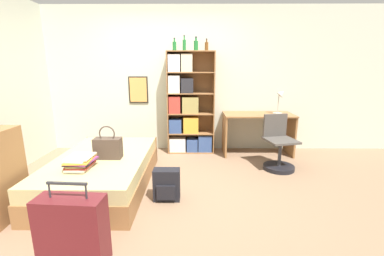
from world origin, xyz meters
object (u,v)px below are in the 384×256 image
(handbag, at_px, (108,148))
(desk, at_px, (258,126))
(desk_lamp, at_px, (281,97))
(bookcase, at_px, (187,108))
(suitcase, at_px, (73,231))
(backpack, at_px, (167,185))
(bottle_clear, at_px, (196,45))
(bottle_blue, at_px, (207,46))
(desk_chair, at_px, (278,152))
(bottle_brown, at_px, (184,45))
(book_stack_on_bed, at_px, (80,162))
(bottle_green, at_px, (174,46))
(bed, at_px, (104,171))

(handbag, xyz_separation_m, desk, (2.22, 1.40, -0.04))
(handbag, bearing_deg, desk_lamp, 28.56)
(bookcase, height_order, desk_lamp, bookcase)
(suitcase, height_order, bookcase, bookcase)
(handbag, distance_m, backpack, 0.89)
(bottle_clear, bearing_deg, suitcase, -109.28)
(bottle_blue, bearing_deg, desk_chair, -38.57)
(bottle_brown, bearing_deg, bottle_clear, 5.68)
(book_stack_on_bed, height_order, bottle_clear, bottle_clear)
(handbag, bearing_deg, bottle_clear, 53.74)
(desk_lamp, bearing_deg, bottle_blue, 173.08)
(bottle_green, bearing_deg, handbag, -115.30)
(book_stack_on_bed, relative_size, bottle_clear, 1.57)
(book_stack_on_bed, xyz_separation_m, bottle_green, (0.95, 1.91, 1.40))
(bottle_brown, height_order, desk_chair, bottle_brown)
(bed, bearing_deg, bottle_clear, 49.51)
(book_stack_on_bed, xyz_separation_m, bookcase, (1.15, 1.87, 0.33))
(handbag, distance_m, desk, 2.63)
(desk_lamp, xyz_separation_m, backpack, (-1.84, -1.70, -0.85))
(desk_lamp, bearing_deg, desk_chair, -106.61)
(desk_lamp, bearing_deg, bottle_green, 175.22)
(bottle_brown, bearing_deg, desk_lamp, -2.88)
(handbag, bearing_deg, desk_chair, 16.43)
(bookcase, relative_size, desk_lamp, 4.07)
(handbag, bearing_deg, bottle_blue, 50.47)
(handbag, xyz_separation_m, bottle_brown, (0.91, 1.50, 1.36))
(suitcase, relative_size, bottle_clear, 3.03)
(suitcase, distance_m, desk_chair, 3.02)
(book_stack_on_bed, relative_size, desk, 0.30)
(bookcase, xyz_separation_m, desk_lamp, (1.65, -0.11, 0.21))
(bookcase, relative_size, bottle_brown, 7.12)
(bed, bearing_deg, desk_lamp, 26.17)
(desk_chair, bearing_deg, desk, 103.18)
(desk_chair, height_order, backpack, desk_chair)
(bottle_green, height_order, backpack, bottle_green)
(bottle_green, xyz_separation_m, bottle_clear, (0.37, -0.05, 0.01))
(handbag, xyz_separation_m, desk_chair, (2.38, 0.70, -0.29))
(desk, distance_m, backpack, 2.26)
(bottle_blue, height_order, desk_lamp, bottle_blue)
(bookcase, distance_m, bottle_green, 1.09)
(bed, xyz_separation_m, book_stack_on_bed, (-0.09, -0.43, 0.29))
(bottle_brown, distance_m, desk_chair, 2.34)
(desk, xyz_separation_m, desk_chair, (0.16, -0.70, -0.25))
(book_stack_on_bed, relative_size, bookcase, 0.20)
(handbag, distance_m, bottle_blue, 2.44)
(bottle_clear, relative_size, desk_chair, 0.28)
(bookcase, relative_size, desk, 1.49)
(bookcase, xyz_separation_m, bottle_blue, (0.35, 0.04, 1.07))
(suitcase, xyz_separation_m, backpack, (0.63, 1.02, -0.10))
(bottle_brown, relative_size, bottle_blue, 1.24)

